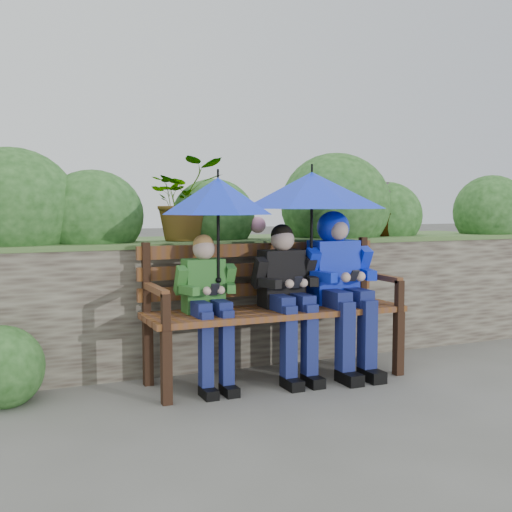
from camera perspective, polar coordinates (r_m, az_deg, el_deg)
name	(u,v)px	position (r m, az deg, el deg)	size (l,w,h in m)	color
ground	(261,387)	(4.76, 0.49, -11.57)	(60.00, 60.00, 0.00)	#55534C
garden_backdrop	(179,278)	(6.05, -6.87, -1.96)	(8.00, 2.88, 1.88)	#443B33
park_bench	(272,300)	(4.90, 1.42, -3.94)	(1.99, 0.58, 1.05)	black
boy_left	(208,299)	(4.61, -4.32, -3.87)	(0.43, 0.50, 1.11)	#31702A
boy_middle	(287,291)	(4.84, 2.78, -3.11)	(0.48, 0.56, 1.18)	black
boy_right	(340,276)	(5.06, 7.45, -1.81)	(0.55, 0.67, 1.27)	#2229C6
umbrella_left	(218,196)	(4.60, -3.39, 5.34)	(0.82, 0.82, 0.82)	#0F2DDB
umbrella_right	(312,190)	(4.93, 4.98, 5.84)	(1.14, 1.14, 0.85)	#0F2DDB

